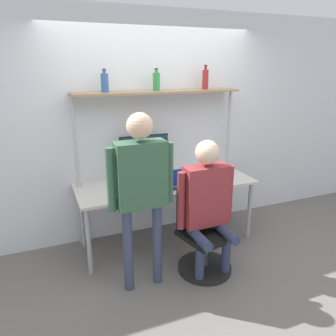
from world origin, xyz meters
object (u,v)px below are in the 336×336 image
at_px(person_standing, 141,180).
at_px(bottle_green, 156,81).
at_px(bottle_blue, 105,82).
at_px(bottle_red, 205,79).
at_px(cell_phone, 204,184).
at_px(person_seated, 207,198).
at_px(laptop, 179,182).
at_px(office_chair, 203,246).
at_px(monitor, 145,155).

height_order(person_standing, bottle_green, bottle_green).
bearing_deg(bottle_blue, bottle_red, 0.00).
height_order(person_standing, bottle_red, bottle_red).
relative_size(cell_phone, bottle_blue, 0.62).
distance_m(person_seated, bottle_green, 1.45).
bearing_deg(laptop, bottle_green, 102.95).
xyz_separation_m(laptop, bottle_blue, (-0.68, 0.43, 1.08)).
bearing_deg(person_standing, bottle_red, 39.87).
distance_m(cell_phone, person_seated, 0.53).
xyz_separation_m(cell_phone, person_standing, (-0.90, -0.46, 0.32)).
height_order(laptop, cell_phone, laptop).
height_order(office_chair, bottle_blue, bottle_blue).
bearing_deg(cell_phone, bottle_green, 130.27).
bearing_deg(bottle_red, person_standing, -140.13).
bearing_deg(person_seated, office_chair, 103.10).
relative_size(bottle_red, bottle_blue, 1.16).
bearing_deg(bottle_green, office_chair, -79.78).
bearing_deg(bottle_red, bottle_green, 180.00).
bearing_deg(person_seated, person_standing, 179.04).
relative_size(office_chair, person_seated, 0.64).
relative_size(person_standing, bottle_blue, 7.02).
bearing_deg(monitor, laptop, -59.07).
relative_size(person_seated, bottle_blue, 5.78).
height_order(bottle_green, bottle_blue, bottle_green).
height_order(bottle_red, bottle_blue, bottle_red).
distance_m(laptop, bottle_green, 1.16).
bearing_deg(office_chair, bottle_red, 63.22).
height_order(cell_phone, person_standing, person_standing).
distance_m(office_chair, bottle_green, 1.88).
bearing_deg(monitor, cell_phone, -40.29).
distance_m(cell_phone, person_standing, 1.06).
bearing_deg(cell_phone, person_seated, -115.55).
bearing_deg(person_standing, bottle_green, 61.92).
bearing_deg(bottle_red, monitor, 179.88).
height_order(laptop, person_seated, person_seated).
bearing_deg(bottle_green, person_seated, -79.66).
bearing_deg(person_seated, bottle_green, 100.34).
xyz_separation_m(office_chair, person_seated, (0.01, -0.04, 0.55)).
distance_m(person_standing, bottle_green, 1.33).
bearing_deg(bottle_green, bottle_blue, -180.00).
xyz_separation_m(office_chair, bottle_blue, (-0.75, 0.91, 1.63)).
relative_size(laptop, person_standing, 0.21).
xyz_separation_m(cell_phone, person_seated, (-0.23, -0.47, 0.05)).
bearing_deg(office_chair, bottle_blue, 129.49).
relative_size(person_standing, bottle_green, 6.92).
xyz_separation_m(monitor, office_chair, (0.32, -0.91, -0.80)).
height_order(monitor, person_seated, person_seated).
xyz_separation_m(person_seated, bottle_green, (-0.17, 0.95, 1.08)).
height_order(office_chair, bottle_red, bottle_red).
bearing_deg(bottle_blue, monitor, 0.22).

